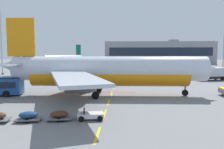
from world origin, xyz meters
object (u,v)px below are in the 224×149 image
at_px(catering_truck, 212,74).
at_px(airliner_foreground, 106,71).
at_px(apron_light_mast_near, 0,25).
at_px(baggage_train, 44,116).
at_px(airliner_mid_left, 64,59).
at_px(uld_cargo_container, 16,87).

bearing_deg(catering_truck, airliner_foreground, -138.67).
bearing_deg(airliner_foreground, apron_light_mast_near, 137.02).
relative_size(airliner_foreground, baggage_train, 2.97).
distance_m(airliner_mid_left, apron_light_mast_near, 47.74).
bearing_deg(baggage_train, airliner_foreground, 70.34).
distance_m(uld_cargo_container, apron_light_mast_near, 38.95).
distance_m(airliner_mid_left, catering_truck, 78.20).
distance_m(airliner_foreground, uld_cargo_container, 16.83).
relative_size(airliner_mid_left, uld_cargo_container, 17.64).
bearing_deg(apron_light_mast_near, catering_truck, -10.84).
distance_m(airliner_foreground, catering_truck, 33.05).
bearing_deg(uld_cargo_container, baggage_train, -56.43).
distance_m(airliner_foreground, apron_light_mast_near, 50.31).
bearing_deg(catering_truck, uld_cargo_container, -155.53).
bearing_deg(apron_light_mast_near, airliner_foreground, -42.98).
xyz_separation_m(airliner_mid_left, apron_light_mast_near, (-7.36, -45.67, 11.79)).
bearing_deg(airliner_foreground, catering_truck, 41.33).
bearing_deg(catering_truck, airliner_mid_left, 132.90).
height_order(baggage_train, apron_light_mast_near, apron_light_mast_near).
relative_size(uld_cargo_container, apron_light_mast_near, 0.07).
height_order(airliner_mid_left, uld_cargo_container, airliner_mid_left).
height_order(catering_truck, baggage_train, catering_truck).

